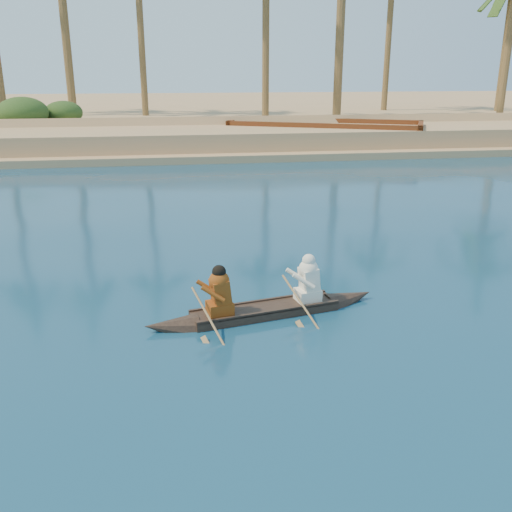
{
  "coord_description": "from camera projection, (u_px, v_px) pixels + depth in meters",
  "views": [
    {
      "loc": [
        -2.31,
        -5.76,
        4.47
      ],
      "look_at": [
        -0.58,
        5.32,
        0.76
      ],
      "focal_mm": 40.0,
      "sensor_mm": 36.0,
      "label": 1
    }
  ],
  "objects": [
    {
      "name": "palm_grove",
      "position": [
        195.0,
        11.0,
        37.46
      ],
      "size": [
        110.0,
        14.0,
        16.0
      ],
      "primitive_type": null,
      "color": "#284A1A",
      "rests_on": "ground"
    },
    {
      "name": "sandy_embankment",
      "position": [
        191.0,
        114.0,
        50.96
      ],
      "size": [
        150.0,
        51.0,
        1.5
      ],
      "color": "tan",
      "rests_on": "ground"
    },
    {
      "name": "barge_mid",
      "position": [
        325.0,
        137.0,
        33.27
      ],
      "size": [
        11.49,
        7.9,
        1.83
      ],
      "rotation": [
        0.0,
        0.0,
        -0.43
      ],
      "color": "#5D2213",
      "rests_on": "ground"
    },
    {
      "name": "ground",
      "position": [
        367.0,
        443.0,
        7.14
      ],
      "size": [
        160.0,
        160.0,
        0.0
      ],
      "primitive_type": "plane",
      "color": "#0C2B4F",
      "rests_on": "ground"
    },
    {
      "name": "shrub_cluster",
      "position": [
        202.0,
        122.0,
        36.31
      ],
      "size": [
        100.0,
        6.0,
        2.4
      ],
      "primitive_type": null,
      "color": "#223F17",
      "rests_on": "ground"
    },
    {
      "name": "canoe",
      "position": [
        265.0,
        303.0,
        10.76
      ],
      "size": [
        4.63,
        1.55,
        1.27
      ],
      "rotation": [
        0.0,
        0.0,
        0.21
      ],
      "color": "#3C2B21",
      "rests_on": "ground"
    }
  ]
}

